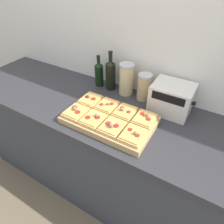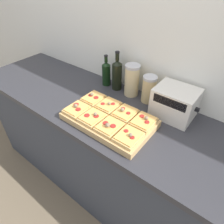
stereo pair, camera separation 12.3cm
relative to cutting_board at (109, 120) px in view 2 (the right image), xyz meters
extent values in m
plane|color=brown|center=(0.02, -0.21, -0.96)|extent=(12.00, 12.00, 0.00)
cube|color=silver|center=(0.02, 0.47, 0.29)|extent=(6.00, 0.06, 2.50)
cube|color=#333842|center=(0.02, 0.11, -0.51)|extent=(2.60, 0.64, 0.90)
cube|color=#2D2D33|center=(0.02, 0.11, -0.04)|extent=(2.63, 0.67, 0.04)
cube|color=tan|center=(0.00, 0.00, 0.00)|extent=(0.55, 0.33, 0.04)
cube|color=tan|center=(-0.20, 0.08, 0.03)|extent=(0.12, 0.15, 0.02)
cube|color=#E5A856|center=(-0.20, 0.08, 0.04)|extent=(0.11, 0.13, 0.01)
cylinder|color=maroon|center=(-0.22, 0.08, 0.05)|extent=(0.03, 0.03, 0.00)
cylinder|color=maroon|center=(-0.17, 0.08, 0.05)|extent=(0.03, 0.03, 0.00)
sphere|color=#7F6B51|center=(-0.21, 0.08, 0.06)|extent=(0.02, 0.02, 0.02)
cube|color=tan|center=(-0.07, 0.08, 0.03)|extent=(0.12, 0.15, 0.02)
cube|color=#E5A856|center=(-0.07, 0.08, 0.04)|extent=(0.11, 0.13, 0.01)
cylinder|color=maroon|center=(-0.09, 0.05, 0.05)|extent=(0.03, 0.03, 0.00)
cylinder|color=maroon|center=(-0.04, 0.09, 0.05)|extent=(0.03, 0.03, 0.00)
sphere|color=#7F6B51|center=(-0.05, 0.07, 0.06)|extent=(0.02, 0.02, 0.02)
cube|color=tan|center=(0.07, 0.08, 0.03)|extent=(0.12, 0.15, 0.02)
cube|color=#E5A856|center=(0.07, 0.08, 0.04)|extent=(0.11, 0.13, 0.01)
cylinder|color=maroon|center=(0.04, 0.09, 0.05)|extent=(0.03, 0.03, 0.00)
cylinder|color=maroon|center=(0.09, 0.07, 0.05)|extent=(0.03, 0.03, 0.00)
sphere|color=#7F6B51|center=(0.05, 0.07, 0.06)|extent=(0.03, 0.03, 0.03)
cube|color=tan|center=(0.20, 0.08, 0.03)|extent=(0.12, 0.15, 0.02)
cube|color=#E5A856|center=(0.20, 0.08, 0.04)|extent=(0.11, 0.13, 0.01)
cylinder|color=maroon|center=(0.17, 0.10, 0.05)|extent=(0.03, 0.03, 0.00)
cylinder|color=maroon|center=(0.22, 0.07, 0.05)|extent=(0.03, 0.03, 0.00)
sphere|color=#7F6B51|center=(0.21, 0.09, 0.06)|extent=(0.02, 0.02, 0.02)
cube|color=tan|center=(-0.20, -0.08, 0.03)|extent=(0.12, 0.15, 0.02)
cube|color=#E5A856|center=(-0.20, -0.08, 0.04)|extent=(0.11, 0.13, 0.01)
cylinder|color=maroon|center=(-0.22, -0.06, 0.05)|extent=(0.03, 0.03, 0.00)
cylinder|color=maroon|center=(-0.17, -0.09, 0.05)|extent=(0.03, 0.03, 0.00)
sphere|color=#7F6B51|center=(-0.20, -0.08, 0.06)|extent=(0.02, 0.02, 0.02)
cube|color=tan|center=(-0.07, -0.08, 0.03)|extent=(0.12, 0.15, 0.02)
cube|color=#E5A856|center=(-0.07, -0.08, 0.04)|extent=(0.11, 0.13, 0.01)
cylinder|color=maroon|center=(-0.09, -0.10, 0.05)|extent=(0.03, 0.03, 0.00)
cylinder|color=maroon|center=(-0.04, -0.07, 0.05)|extent=(0.03, 0.03, 0.00)
sphere|color=#7F6B51|center=(-0.05, -0.07, 0.06)|extent=(0.02, 0.02, 0.02)
cube|color=tan|center=(0.07, -0.08, 0.03)|extent=(0.12, 0.15, 0.02)
cube|color=#E5A856|center=(0.07, -0.08, 0.04)|extent=(0.11, 0.13, 0.01)
cylinder|color=maroon|center=(0.04, -0.08, 0.05)|extent=(0.03, 0.03, 0.00)
cylinder|color=maroon|center=(0.09, -0.08, 0.05)|extent=(0.03, 0.03, 0.00)
sphere|color=#7F6B51|center=(0.07, -0.10, 0.06)|extent=(0.03, 0.03, 0.03)
cube|color=tan|center=(0.20, -0.08, 0.03)|extent=(0.12, 0.15, 0.02)
cube|color=#E5A856|center=(0.20, -0.08, 0.04)|extent=(0.11, 0.13, 0.01)
cylinder|color=maroon|center=(0.17, -0.06, 0.05)|extent=(0.02, 0.02, 0.00)
cylinder|color=maroon|center=(0.22, -0.09, 0.05)|extent=(0.02, 0.02, 0.00)
sphere|color=#7F6B51|center=(0.21, -0.08, 0.06)|extent=(0.02, 0.02, 0.02)
cylinder|color=black|center=(-0.31, 0.35, 0.06)|extent=(0.07, 0.07, 0.17)
cone|color=black|center=(-0.31, 0.35, 0.16)|extent=(0.07, 0.07, 0.02)
cylinder|color=black|center=(-0.31, 0.35, 0.19)|extent=(0.02, 0.02, 0.04)
cylinder|color=black|center=(-0.31, 0.35, 0.22)|extent=(0.03, 0.03, 0.01)
cylinder|color=black|center=(-0.20, 0.35, 0.08)|extent=(0.07, 0.07, 0.20)
cone|color=black|center=(-0.20, 0.35, 0.20)|extent=(0.07, 0.07, 0.03)
cylinder|color=black|center=(-0.20, 0.35, 0.24)|extent=(0.03, 0.03, 0.05)
cylinder|color=black|center=(-0.20, 0.35, 0.27)|extent=(0.03, 0.03, 0.01)
cylinder|color=beige|center=(-0.07, 0.35, 0.09)|extent=(0.10, 0.10, 0.22)
cylinder|color=#B2B2B7|center=(-0.07, 0.35, 0.21)|extent=(0.11, 0.11, 0.02)
cylinder|color=tan|center=(0.07, 0.35, 0.07)|extent=(0.09, 0.09, 0.18)
cylinder|color=#B2B2B7|center=(0.07, 0.35, 0.16)|extent=(0.10, 0.10, 0.02)
cube|color=beige|center=(0.28, 0.31, 0.08)|extent=(0.25, 0.21, 0.19)
cube|color=black|center=(0.28, 0.21, 0.13)|extent=(0.20, 0.01, 0.05)
cube|color=black|center=(0.42, 0.31, 0.09)|extent=(0.02, 0.02, 0.02)
camera|label=1|loc=(0.49, -0.80, 0.80)|focal=32.00mm
camera|label=2|loc=(0.60, -0.73, 0.80)|focal=32.00mm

